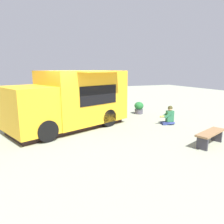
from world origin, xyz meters
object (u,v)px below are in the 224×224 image
food_truck (71,101)px  plaza_bench (210,135)px  person_customer (169,117)px  planter_flowering_near (139,108)px

food_truck → plaza_bench: bearing=42.7°
person_customer → planter_flowering_near: person_customer is taller
plaza_bench → planter_flowering_near: bearing=175.7°
person_customer → plaza_bench: size_ratio=0.58×
person_customer → plaza_bench: bearing=-10.1°
planter_flowering_near → plaza_bench: 5.28m
food_truck → plaza_bench: food_truck is taller
person_customer → planter_flowering_near: (-2.54, -0.09, 0.02)m
planter_flowering_near → plaza_bench: size_ratio=0.45×
plaza_bench → person_customer: bearing=169.9°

